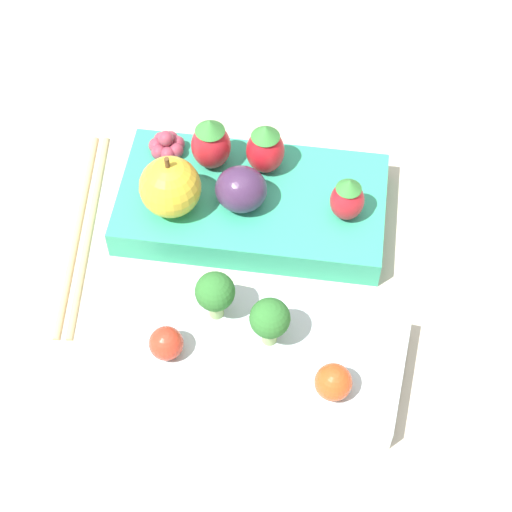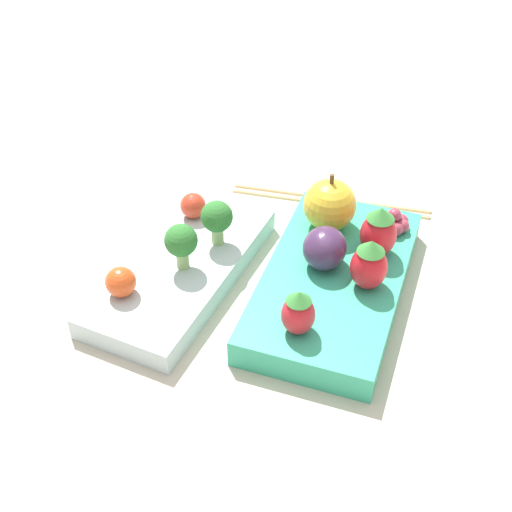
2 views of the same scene
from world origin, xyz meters
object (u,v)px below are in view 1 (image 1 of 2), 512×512
object	(u,v)px
bento_box_savoury	(260,352)
cherry_tomato_0	(166,343)
bento_box_fruit	(252,204)
apple	(170,187)
broccoli_floret_0	(215,293)
broccoli_floret_1	(270,319)
plum	(241,189)
strawberry_0	(347,199)
strawberry_1	(260,148)
strawberry_2	(211,143)
grape_cluster	(167,145)
cherry_tomato_1	(333,382)
chopsticks_pair	(83,229)

from	to	relation	value
bento_box_savoury	cherry_tomato_0	bearing A→B (deg)	9.51
bento_box_fruit	apple	world-z (taller)	apple
broccoli_floret_0	broccoli_floret_1	world-z (taller)	same
apple	plum	world-z (taller)	apple
strawberry_0	strawberry_1	size ratio (longest dim) A/B	0.86
cherry_tomato_0	bento_box_savoury	bearing A→B (deg)	-170.49
cherry_tomato_0	strawberry_1	xyz separation A→B (m)	(-0.05, -0.18, 0.02)
apple	strawberry_2	distance (m)	0.06
broccoli_floret_1	strawberry_0	distance (m)	0.13
broccoli_floret_1	cherry_tomato_0	size ratio (longest dim) A/B	1.80
broccoli_floret_0	strawberry_2	size ratio (longest dim) A/B	0.89
grape_cluster	plum	bearing A→B (deg)	142.86
broccoli_floret_1	grape_cluster	bearing A→B (deg)	-59.82
apple	bento_box_fruit	bearing A→B (deg)	-163.34
apple	grape_cluster	xyz separation A→B (m)	(0.01, -0.06, -0.02)
strawberry_0	bento_box_savoury	bearing A→B (deg)	64.63
broccoli_floret_0	cherry_tomato_1	xyz separation A→B (m)	(-0.09, 0.06, -0.02)
cherry_tomato_1	grape_cluster	xyz separation A→B (m)	(0.15, -0.21, -0.00)
cherry_tomato_1	chopsticks_pair	bearing A→B (deg)	-33.57
broccoli_floret_0	cherry_tomato_1	bearing A→B (deg)	147.39
grape_cluster	chopsticks_pair	bearing A→B (deg)	48.43
bento_box_savoury	apple	world-z (taller)	apple
cherry_tomato_1	broccoli_floret_0	bearing A→B (deg)	-32.61
cherry_tomato_1	plum	distance (m)	0.18
grape_cluster	bento_box_fruit	bearing A→B (deg)	152.07
bento_box_savoury	cherry_tomato_1	size ratio (longest dim) A/B	8.31
strawberry_0	strawberry_2	world-z (taller)	strawberry_2
strawberry_1	grape_cluster	world-z (taller)	strawberry_1
bento_box_fruit	chopsticks_pair	world-z (taller)	bento_box_fruit
apple	broccoli_floret_0	bearing A→B (deg)	116.13
cherry_tomato_0	chopsticks_pair	size ratio (longest dim) A/B	0.12
strawberry_2	chopsticks_pair	world-z (taller)	strawberry_2
bento_box_savoury	broccoli_floret_0	world-z (taller)	broccoli_floret_0
bento_box_savoury	strawberry_1	bearing A→B (deg)	-85.13
broccoli_floret_1	plum	bearing A→B (deg)	-75.13
broccoli_floret_0	cherry_tomato_0	xyz separation A→B (m)	(0.03, 0.04, -0.02)
cherry_tomato_1	apple	distance (m)	0.20
cherry_tomato_1	strawberry_1	bearing A→B (deg)	-71.28
bento_box_fruit	strawberry_0	bearing A→B (deg)	169.16
bento_box_fruit	cherry_tomato_1	xyz separation A→B (m)	(-0.07, 0.17, 0.02)
chopsticks_pair	strawberry_0	bearing A→B (deg)	-175.83
broccoli_floret_0	cherry_tomato_1	distance (m)	0.11
bento_box_fruit	strawberry_1	bearing A→B (deg)	-98.02
apple	strawberry_1	bearing A→B (deg)	-144.17
apple	grape_cluster	size ratio (longest dim) A/B	1.87
strawberry_1	strawberry_2	world-z (taller)	strawberry_2
bento_box_fruit	broccoli_floret_1	distance (m)	0.14
broccoli_floret_1	strawberry_1	world-z (taller)	strawberry_1
strawberry_1	strawberry_2	size ratio (longest dim) A/B	0.97
cherry_tomato_0	strawberry_0	size ratio (longest dim) A/B	0.60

